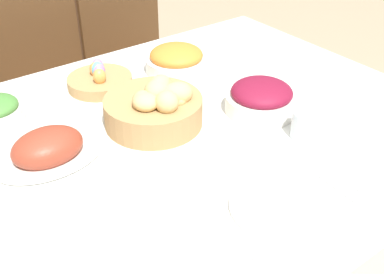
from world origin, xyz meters
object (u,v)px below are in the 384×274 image
object	(u,v)px
chair_far_right	(139,62)
carrot_bowl	(176,60)
bread_basket	(156,107)
drinking_cup	(306,125)
butter_dish	(132,214)
fork	(233,236)
dinner_plate	(284,206)
ham_platter	(48,149)
beet_salad_bowl	(261,98)
spoon	(337,177)
knife	(328,182)
chair_far_center	(47,89)
egg_basket	(100,80)

from	to	relation	value
chair_far_right	carrot_bowl	world-z (taller)	chair_far_right
bread_basket	drinking_cup	xyz separation A→B (m)	(0.28, -0.29, -0.02)
butter_dish	fork	bearing A→B (deg)	-50.69
dinner_plate	drinking_cup	bearing A→B (deg)	33.93
ham_platter	beet_salad_bowl	distance (m)	0.59
spoon	butter_dish	bearing A→B (deg)	155.84
knife	drinking_cup	size ratio (longest dim) A/B	2.29
fork	chair_far_center	bearing A→B (deg)	89.71
butter_dish	carrot_bowl	bearing A→B (deg)	47.33
spoon	chair_far_center	bearing A→B (deg)	95.52
chair_far_center	carrot_bowl	xyz separation A→B (m)	(0.25, -0.59, 0.28)
chair_far_center	bread_basket	world-z (taller)	chair_far_center
fork	bread_basket	bearing A→B (deg)	80.26
dinner_plate	butter_dish	xyz separation A→B (m)	(-0.28, 0.16, 0.01)
carrot_bowl	fork	distance (m)	0.77
ham_platter	spoon	bearing A→B (deg)	-43.20
drinking_cup	carrot_bowl	bearing A→B (deg)	94.51
beet_salad_bowl	chair_far_right	bearing A→B (deg)	80.62
bread_basket	drinking_cup	bearing A→B (deg)	-46.03
dinner_plate	butter_dish	world-z (taller)	butter_dish
bread_basket	beet_salad_bowl	size ratio (longest dim) A/B	1.30
chair_far_right	butter_dish	size ratio (longest dim) A/B	8.35
knife	spoon	xyz separation A→B (m)	(0.03, 0.00, 0.00)
dinner_plate	knife	size ratio (longest dim) A/B	1.38
chair_far_center	ham_platter	bearing A→B (deg)	-107.36
dinner_plate	fork	distance (m)	0.14
chair_far_center	chair_far_right	bearing A→B (deg)	2.24
egg_basket	carrot_bowl	world-z (taller)	carrot_bowl
chair_far_right	dinner_plate	distance (m)	1.36
beet_salad_bowl	egg_basket	bearing A→B (deg)	126.16
chair_far_center	chair_far_right	world-z (taller)	same
chair_far_center	egg_basket	distance (m)	0.60
chair_far_right	spoon	xyz separation A→B (m)	(-0.23, -1.28, 0.24)
bread_basket	ham_platter	bearing A→B (deg)	175.46
chair_far_center	dinner_plate	bearing A→B (deg)	-85.73
chair_far_center	fork	size ratio (longest dim) A/B	5.52
chair_far_center	butter_dish	world-z (taller)	chair_far_center
beet_salad_bowl	dinner_plate	distance (m)	0.41
egg_basket	drinking_cup	xyz separation A→B (m)	(0.30, -0.57, 0.01)
bread_basket	carrot_bowl	bearing A→B (deg)	45.17
bread_basket	spoon	bearing A→B (deg)	-65.40
egg_basket	drinking_cup	world-z (taller)	egg_basket
chair_far_right	egg_basket	distance (m)	0.75
drinking_cup	egg_basket	bearing A→B (deg)	117.26
ham_platter	carrot_bowl	size ratio (longest dim) A/B	1.34
egg_basket	carrot_bowl	bearing A→B (deg)	-11.51
dinner_plate	spoon	size ratio (longest dim) A/B	1.38
drinking_cup	butter_dish	bearing A→B (deg)	179.94
beet_salad_bowl	butter_dish	size ratio (longest dim) A/B	1.79
chair_far_right	ham_platter	xyz separation A→B (m)	(-0.73, -0.80, 0.27)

